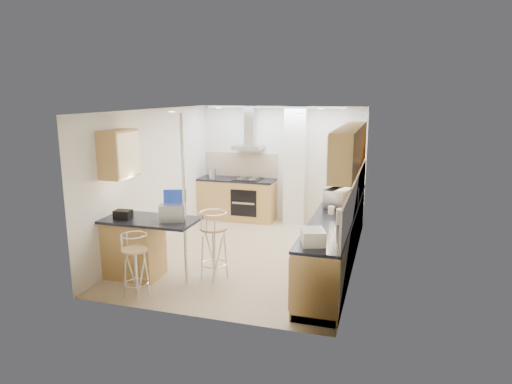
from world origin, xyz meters
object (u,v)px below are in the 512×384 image
(laptop, at_px, (172,213))
(bar_stool_end, at_px, (214,245))
(microwave, at_px, (341,198))
(bar_stool_near, at_px, (135,266))
(bread_bin, at_px, (313,237))

(laptop, distance_m, bar_stool_end, 0.80)
(microwave, bearing_deg, bar_stool_near, 151.95)
(microwave, bearing_deg, laptop, 145.21)
(laptop, bearing_deg, microwave, 13.17)
(bar_stool_near, relative_size, bread_bin, 2.60)
(microwave, height_order, bar_stool_end, microwave)
(laptop, distance_m, bread_bin, 2.19)
(bar_stool_near, bearing_deg, microwave, 33.21)
(bar_stool_near, xyz_separation_m, bar_stool_end, (0.79, 0.90, 0.07))
(bar_stool_near, bearing_deg, laptop, 60.99)
(laptop, bearing_deg, bread_bin, -32.53)
(bar_stool_near, relative_size, bar_stool_end, 0.87)
(bar_stool_near, bearing_deg, bread_bin, -2.58)
(bar_stool_near, distance_m, bread_bin, 2.47)
(microwave, height_order, bread_bin, microwave)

